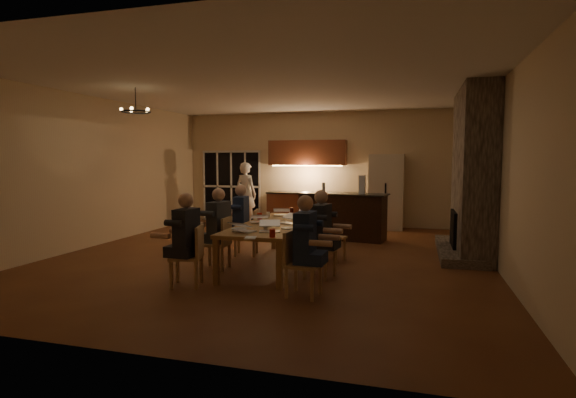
# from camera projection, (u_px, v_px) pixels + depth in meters

# --- Properties ---
(floor) EXTENTS (9.00, 9.00, 0.00)m
(floor) POSITION_uv_depth(u_px,v_px,m) (271.00, 256.00, 8.63)
(floor) COLOR brown
(floor) RESTS_ON ground
(back_wall) EXTENTS (8.00, 0.04, 3.20)m
(back_wall) POSITION_uv_depth(u_px,v_px,m) (320.00, 169.00, 12.82)
(back_wall) COLOR beige
(back_wall) RESTS_ON ground
(left_wall) EXTENTS (0.04, 9.00, 3.20)m
(left_wall) POSITION_uv_depth(u_px,v_px,m) (92.00, 172.00, 9.58)
(left_wall) COLOR beige
(left_wall) RESTS_ON ground
(right_wall) EXTENTS (0.04, 9.00, 3.20)m
(right_wall) POSITION_uv_depth(u_px,v_px,m) (502.00, 175.00, 7.40)
(right_wall) COLOR beige
(right_wall) RESTS_ON ground
(ceiling) EXTENTS (8.00, 9.00, 0.04)m
(ceiling) POSITION_uv_depth(u_px,v_px,m) (270.00, 86.00, 8.35)
(ceiling) COLOR white
(ceiling) RESTS_ON back_wall
(french_doors) EXTENTS (1.86, 0.08, 2.10)m
(french_doors) POSITION_uv_depth(u_px,v_px,m) (232.00, 186.00, 13.55)
(french_doors) COLOR black
(french_doors) RESTS_ON ground
(fireplace) EXTENTS (0.58, 2.50, 3.20)m
(fireplace) POSITION_uv_depth(u_px,v_px,m) (473.00, 173.00, 8.63)
(fireplace) COLOR #776B5E
(fireplace) RESTS_ON ground
(kitchenette) EXTENTS (2.24, 0.68, 2.40)m
(kitchenette) POSITION_uv_depth(u_px,v_px,m) (307.00, 183.00, 12.63)
(kitchenette) COLOR brown
(kitchenette) RESTS_ON ground
(refrigerator) EXTENTS (0.90, 0.68, 2.00)m
(refrigerator) POSITION_uv_depth(u_px,v_px,m) (386.00, 192.00, 12.00)
(refrigerator) COLOR beige
(refrigerator) RESTS_ON ground
(dining_table) EXTENTS (1.10, 2.93, 0.75)m
(dining_table) POSITION_uv_depth(u_px,v_px,m) (276.00, 244.00, 7.86)
(dining_table) COLOR #BF804C
(dining_table) RESTS_ON ground
(bar_island) EXTENTS (2.15, 1.00, 1.08)m
(bar_island) POSITION_uv_depth(u_px,v_px,m) (342.00, 216.00, 10.48)
(bar_island) COLOR black
(bar_island) RESTS_ON ground
(chair_left_near) EXTENTS (0.54, 0.54, 0.89)m
(chair_left_near) POSITION_uv_depth(u_px,v_px,m) (186.00, 256.00, 6.58)
(chair_left_near) COLOR tan
(chair_left_near) RESTS_ON ground
(chair_left_mid) EXTENTS (0.47, 0.47, 0.89)m
(chair_left_mid) POSITION_uv_depth(u_px,v_px,m) (216.00, 243.00, 7.60)
(chair_left_mid) COLOR tan
(chair_left_mid) RESTS_ON ground
(chair_left_far) EXTENTS (0.52, 0.52, 0.89)m
(chair_left_far) POSITION_uv_depth(u_px,v_px,m) (246.00, 232.00, 8.72)
(chair_left_far) COLOR tan
(chair_left_far) RESTS_ON ground
(chair_right_near) EXTENTS (0.48, 0.48, 0.89)m
(chair_right_near) POSITION_uv_depth(u_px,v_px,m) (304.00, 264.00, 6.07)
(chair_right_near) COLOR tan
(chair_right_near) RESTS_ON ground
(chair_right_mid) EXTENTS (0.52, 0.52, 0.89)m
(chair_right_mid) POSITION_uv_depth(u_px,v_px,m) (320.00, 250.00, 7.05)
(chair_right_mid) COLOR tan
(chair_right_mid) RESTS_ON ground
(chair_right_far) EXTENTS (0.54, 0.54, 0.89)m
(chair_right_far) POSITION_uv_depth(u_px,v_px,m) (332.00, 237.00, 8.21)
(chair_right_far) COLOR tan
(chair_right_far) RESTS_ON ground
(person_left_near) EXTENTS (0.63, 0.63, 1.38)m
(person_left_near) POSITION_uv_depth(u_px,v_px,m) (187.00, 240.00, 6.51)
(person_left_near) COLOR #23252D
(person_left_near) RESTS_ON ground
(person_right_near) EXTENTS (0.63, 0.63, 1.38)m
(person_right_near) POSITION_uv_depth(u_px,v_px,m) (305.00, 246.00, 6.10)
(person_right_near) COLOR navy
(person_right_near) RESTS_ON ground
(person_left_mid) EXTENTS (0.70, 0.70, 1.38)m
(person_left_mid) POSITION_uv_depth(u_px,v_px,m) (219.00, 229.00, 7.60)
(person_left_mid) COLOR #343A3E
(person_left_mid) RESTS_ON ground
(person_right_mid) EXTENTS (0.68, 0.68, 1.38)m
(person_right_mid) POSITION_uv_depth(u_px,v_px,m) (321.00, 233.00, 7.15)
(person_right_mid) COLOR #23252D
(person_right_mid) RESTS_ON ground
(person_left_far) EXTENTS (0.66, 0.66, 1.38)m
(person_left_far) POSITION_uv_depth(u_px,v_px,m) (241.00, 220.00, 8.65)
(person_left_far) COLOR navy
(person_left_far) RESTS_ON ground
(standing_person) EXTENTS (0.76, 0.62, 1.79)m
(standing_person) POSITION_uv_depth(u_px,v_px,m) (246.00, 194.00, 12.60)
(standing_person) COLOR white
(standing_person) RESTS_ON ground
(chandelier) EXTENTS (0.54, 0.54, 0.03)m
(chandelier) POSITION_uv_depth(u_px,v_px,m) (136.00, 112.00, 8.41)
(chandelier) COLOR black
(chandelier) RESTS_ON ceiling
(laptop_a) EXTENTS (0.38, 0.36, 0.23)m
(laptop_a) POSITION_uv_depth(u_px,v_px,m) (244.00, 224.00, 6.90)
(laptop_a) COLOR silver
(laptop_a) RESTS_ON dining_table
(laptop_b) EXTENTS (0.39, 0.37, 0.23)m
(laptop_b) POSITION_uv_depth(u_px,v_px,m) (270.00, 225.00, 6.87)
(laptop_b) COLOR silver
(laptop_b) RESTS_ON dining_table
(laptop_c) EXTENTS (0.41, 0.40, 0.23)m
(laptop_c) POSITION_uv_depth(u_px,v_px,m) (259.00, 216.00, 7.89)
(laptop_c) COLOR silver
(laptop_c) RESTS_ON dining_table
(laptop_d) EXTENTS (0.41, 0.40, 0.23)m
(laptop_d) POSITION_uv_depth(u_px,v_px,m) (288.00, 217.00, 7.77)
(laptop_d) COLOR silver
(laptop_d) RESTS_ON dining_table
(laptop_e) EXTENTS (0.38, 0.35, 0.23)m
(laptop_e) POSITION_uv_depth(u_px,v_px,m) (282.00, 210.00, 8.90)
(laptop_e) COLOR silver
(laptop_e) RESTS_ON dining_table
(laptop_f) EXTENTS (0.34, 0.31, 0.23)m
(laptop_f) POSITION_uv_depth(u_px,v_px,m) (306.00, 211.00, 8.70)
(laptop_f) COLOR silver
(laptop_f) RESTS_ON dining_table
(mug_front) EXTENTS (0.08, 0.08, 0.10)m
(mug_front) POSITION_uv_depth(u_px,v_px,m) (268.00, 224.00, 7.44)
(mug_front) COLOR white
(mug_front) RESTS_ON dining_table
(mug_mid) EXTENTS (0.07, 0.07, 0.10)m
(mug_mid) POSITION_uv_depth(u_px,v_px,m) (294.00, 216.00, 8.37)
(mug_mid) COLOR white
(mug_mid) RESTS_ON dining_table
(mug_back) EXTENTS (0.07, 0.07, 0.10)m
(mug_back) POSITION_uv_depth(u_px,v_px,m) (268.00, 214.00, 8.68)
(mug_back) COLOR white
(mug_back) RESTS_ON dining_table
(redcup_near) EXTENTS (0.08, 0.08, 0.12)m
(redcup_near) POSITION_uv_depth(u_px,v_px,m) (272.00, 233.00, 6.40)
(redcup_near) COLOR #B31A0B
(redcup_near) RESTS_ON dining_table
(redcup_mid) EXTENTS (0.09, 0.09, 0.12)m
(redcup_mid) POSITION_uv_depth(u_px,v_px,m) (260.00, 216.00, 8.34)
(redcup_mid) COLOR #B31A0B
(redcup_mid) RESTS_ON dining_table
(redcup_far) EXTENTS (0.08, 0.08, 0.12)m
(redcup_far) POSITION_uv_depth(u_px,v_px,m) (304.00, 211.00, 9.20)
(redcup_far) COLOR #B31A0B
(redcup_far) RESTS_ON dining_table
(can_silver) EXTENTS (0.07, 0.07, 0.12)m
(can_silver) POSITION_uv_depth(u_px,v_px,m) (266.00, 226.00, 7.11)
(can_silver) COLOR #B2B2B7
(can_silver) RESTS_ON dining_table
(can_cola) EXTENTS (0.07, 0.07, 0.12)m
(can_cola) POSITION_uv_depth(u_px,v_px,m) (292.00, 211.00, 9.21)
(can_cola) COLOR #3F0F0C
(can_cola) RESTS_ON dining_table
(can_right) EXTENTS (0.06, 0.06, 0.12)m
(can_right) POSITION_uv_depth(u_px,v_px,m) (302.00, 218.00, 8.04)
(can_right) COLOR #B2B2B7
(can_right) RESTS_ON dining_table
(plate_near) EXTENTS (0.23, 0.23, 0.02)m
(plate_near) POSITION_uv_depth(u_px,v_px,m) (288.00, 228.00, 7.20)
(plate_near) COLOR white
(plate_near) RESTS_ON dining_table
(plate_left) EXTENTS (0.25, 0.25, 0.02)m
(plate_left) POSITION_uv_depth(u_px,v_px,m) (239.00, 229.00, 7.13)
(plate_left) COLOR white
(plate_left) RESTS_ON dining_table
(plate_far) EXTENTS (0.24, 0.24, 0.02)m
(plate_far) POSITION_uv_depth(u_px,v_px,m) (310.00, 218.00, 8.50)
(plate_far) COLOR white
(plate_far) RESTS_ON dining_table
(notepad) EXTENTS (0.20, 0.24, 0.01)m
(notepad) POSITION_uv_depth(u_px,v_px,m) (250.00, 238.00, 6.34)
(notepad) COLOR white
(notepad) RESTS_ON dining_table
(bar_bottle) EXTENTS (0.07, 0.07, 0.24)m
(bar_bottle) POSITION_uv_depth(u_px,v_px,m) (324.00, 188.00, 10.55)
(bar_bottle) COLOR #99999E
(bar_bottle) RESTS_ON bar_island
(bar_blender) EXTENTS (0.15, 0.15, 0.42)m
(bar_blender) POSITION_uv_depth(u_px,v_px,m) (362.00, 185.00, 10.19)
(bar_blender) COLOR silver
(bar_blender) RESTS_ON bar_island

